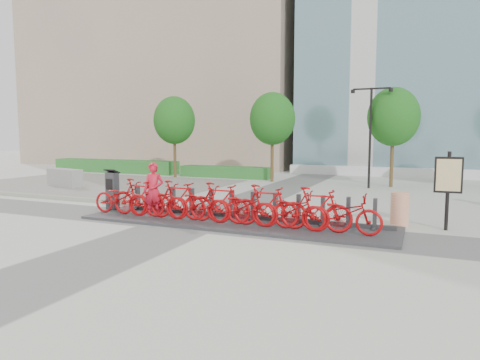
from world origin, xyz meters
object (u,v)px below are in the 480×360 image
at_px(bike_0, 121,198).
at_px(jersey_barrier, 65,178).
at_px(kiosk, 112,190).
at_px(map_sign, 448,178).
at_px(construction_barrel, 400,209).
at_px(worker_red, 154,191).

relative_size(bike_0, jersey_barrier, 0.86).
relative_size(bike_0, kiosk, 1.44).
bearing_deg(bike_0, map_sign, -78.95).
xyz_separation_m(bike_0, construction_barrel, (8.51, 1.96, -0.12)).
xyz_separation_m(kiosk, jersey_barrier, (-7.26, 4.97, -0.30)).
relative_size(kiosk, construction_barrel, 1.42).
xyz_separation_m(worker_red, jersey_barrier, (-9.36, 5.54, -0.45)).
height_order(worker_red, map_sign, map_sign).
bearing_deg(kiosk, worker_red, -17.13).
bearing_deg(bike_0, construction_barrel, -77.05).
distance_m(kiosk, jersey_barrier, 8.80).
height_order(bike_0, jersey_barrier, bike_0).
xyz_separation_m(construction_barrel, map_sign, (1.24, -0.05, 0.97)).
distance_m(bike_0, construction_barrel, 8.73).
distance_m(kiosk, construction_barrel, 9.43).
bearing_deg(worker_red, jersey_barrier, 137.04).
bearing_deg(bike_0, kiosk, 54.65).
bearing_deg(map_sign, bike_0, -171.79).
relative_size(kiosk, jersey_barrier, 0.60).
distance_m(worker_red, map_sign, 8.68).
height_order(bike_0, worker_red, worker_red).
xyz_separation_m(jersey_barrier, map_sign, (17.81, -3.65, 1.01)).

